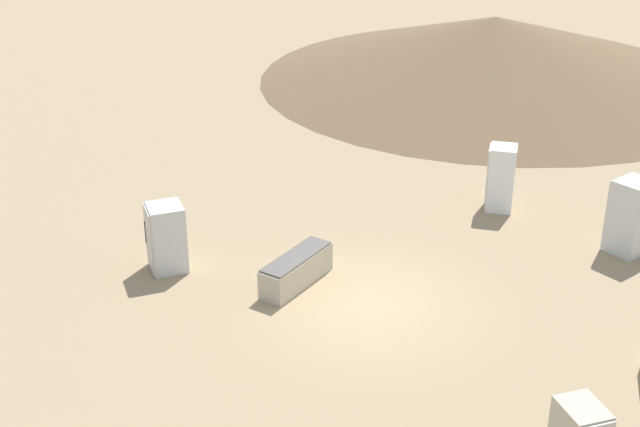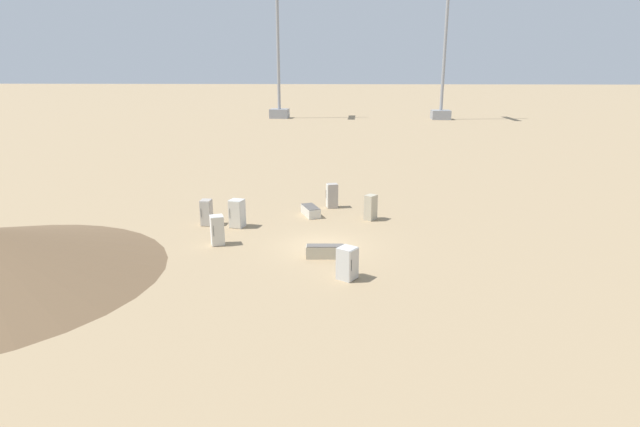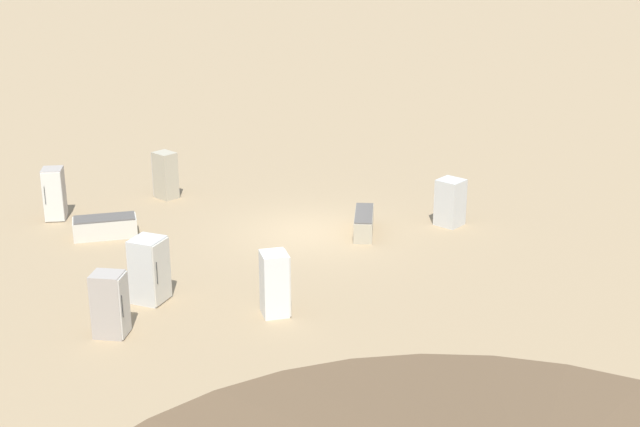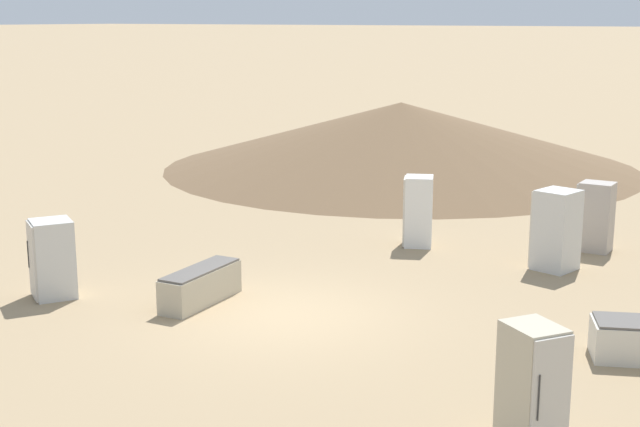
{
  "view_description": "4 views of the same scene",
  "coord_description": "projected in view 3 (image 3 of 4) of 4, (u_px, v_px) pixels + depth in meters",
  "views": [
    {
      "loc": [
        8.59,
        -12.69,
        9.22
      ],
      "look_at": [
        -1.45,
        0.25,
        1.5
      ],
      "focal_mm": 50.0,
      "sensor_mm": 36.0,
      "label": 1
    },
    {
      "loc": [
        -25.17,
        -1.86,
        8.85
      ],
      "look_at": [
        0.51,
        0.19,
        1.69
      ],
      "focal_mm": 28.0,
      "sensor_mm": 36.0,
      "label": 2
    },
    {
      "loc": [
        -4.25,
        25.22,
        9.73
      ],
      "look_at": [
        -0.57,
        1.33,
        1.13
      ],
      "focal_mm": 50.0,
      "sensor_mm": 36.0,
      "label": 3
    },
    {
      "loc": [
        8.46,
        -12.45,
        5.17
      ],
      "look_at": [
        0.16,
        0.96,
        1.68
      ],
      "focal_mm": 50.0,
      "sensor_mm": 36.0,
      "label": 4
    }
  ],
  "objects": [
    {
      "name": "ground_plane",
      "position": [
        308.0,
        233.0,
        27.35
      ],
      "size": [
        1000.0,
        1000.0,
        0.0
      ],
      "primitive_type": "plane",
      "color": "#9E8460"
    },
    {
      "name": "discarded_fridge_0",
      "position": [
        110.0,
        305.0,
        20.72
      ],
      "size": [
        0.78,
        0.62,
        1.57
      ],
      "rotation": [
        0.0,
        0.0,
        1.58
      ],
      "color": "#A89E93",
      "rests_on": "ground_plane"
    },
    {
      "name": "discarded_fridge_1",
      "position": [
        450.0,
        202.0,
        27.81
      ],
      "size": [
        1.02,
        1.03,
        1.48
      ],
      "rotation": [
        0.0,
        0.0,
        2.58
      ],
      "color": "silver",
      "rests_on": "ground_plane"
    },
    {
      "name": "discarded_fridge_2",
      "position": [
        165.0,
        175.0,
        30.31
      ],
      "size": [
        0.93,
        0.88,
        1.61
      ],
      "rotation": [
        0.0,
        0.0,
        4.11
      ],
      "color": "#B2A88E",
      "rests_on": "ground_plane"
    },
    {
      "name": "discarded_fridge_3",
      "position": [
        275.0,
        284.0,
        21.77
      ],
      "size": [
        0.87,
        0.87,
        1.62
      ],
      "rotation": [
        0.0,
        0.0,
        1.99
      ],
      "color": "white",
      "rests_on": "ground_plane"
    },
    {
      "name": "discarded_fridge_4",
      "position": [
        54.0,
        194.0,
        28.27
      ],
      "size": [
        0.79,
        0.87,
        1.68
      ],
      "rotation": [
        0.0,
        0.0,
        0.28
      ],
      "color": "#A89E93",
      "rests_on": "ground_plane"
    },
    {
      "name": "discarded_fridge_5",
      "position": [
        149.0,
        270.0,
        22.49
      ],
      "size": [
        0.93,
        0.94,
        1.69
      ],
      "rotation": [
        0.0,
        0.0,
        1.34
      ],
      "color": "silver",
      "rests_on": "ground_plane"
    },
    {
      "name": "discarded_fridge_6",
      "position": [
        105.0,
        227.0,
        26.96
      ],
      "size": [
        2.04,
        1.46,
        0.62
      ],
      "rotation": [
        0.0,
        0.0,
        1.97
      ],
      "color": "beige",
      "rests_on": "ground_plane"
    },
    {
      "name": "discarded_fridge_7",
      "position": [
        364.0,
        223.0,
        27.23
      ],
      "size": [
        0.69,
        1.95,
        0.66
      ],
      "rotation": [
        0.0,
        0.0,
        3.22
      ],
      "color": "#B2A88E",
      "rests_on": "ground_plane"
    }
  ]
}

